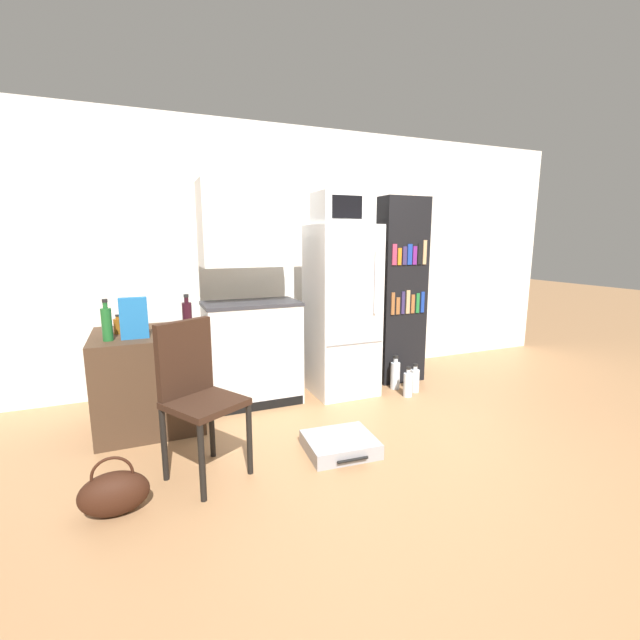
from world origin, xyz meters
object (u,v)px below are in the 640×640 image
at_px(bowl, 139,325).
at_px(bottle_green_tall, 107,323).
at_px(bookshelf, 399,291).
at_px(chair, 195,385).
at_px(cereal_box, 134,318).
at_px(water_bottle_middle, 395,375).
at_px(bottle_amber_beer, 118,326).
at_px(side_table, 148,379).
at_px(kitchen_hutch, 251,304).
at_px(water_bottle_front, 415,380).
at_px(bottle_wine_dark, 187,316).
at_px(handbag, 114,493).
at_px(suitcase_large_flat, 340,444).
at_px(water_bottle_back, 408,384).
at_px(microwave, 342,208).
at_px(refrigerator, 341,311).

bearing_deg(bowl, bottle_green_tall, -116.14).
height_order(bookshelf, chair, bookshelf).
distance_m(cereal_box, water_bottle_middle, 2.45).
height_order(cereal_box, chair, cereal_box).
bearing_deg(bottle_green_tall, bottle_amber_beer, 74.91).
bearing_deg(bottle_amber_beer, bottle_green_tall, -105.09).
distance_m(side_table, bottle_amber_beer, 0.48).
xyz_separation_m(kitchen_hutch, water_bottle_front, (1.51, -0.36, -0.78)).
bearing_deg(bookshelf, bottle_amber_beer, -176.09).
distance_m(cereal_box, chair, 0.85).
bearing_deg(bottle_wine_dark, bottle_amber_beer, 165.41).
height_order(bottle_amber_beer, chair, chair).
height_order(bottle_amber_beer, water_bottle_front, bottle_amber_beer).
height_order(kitchen_hutch, bottle_amber_beer, kitchen_hutch).
xyz_separation_m(bottle_wine_dark, water_bottle_middle, (1.95, 0.04, -0.73)).
relative_size(kitchen_hutch, chair, 1.99).
bearing_deg(water_bottle_middle, chair, -157.09).
xyz_separation_m(side_table, handbag, (-0.21, -1.16, -0.25)).
xyz_separation_m(cereal_box, suitcase_large_flat, (1.27, -0.82, -0.85)).
height_order(kitchen_hutch, water_bottle_middle, kitchen_hutch).
height_order(handbag, water_bottle_back, handbag).
bearing_deg(cereal_box, side_table, 71.11).
xyz_separation_m(bottle_green_tall, bowl, (0.20, 0.41, -0.11)).
relative_size(bottle_green_tall, bowl, 2.03).
bearing_deg(water_bottle_middle, side_table, 178.68).
bearing_deg(bottle_wine_dark, kitchen_hutch, 23.40).
bearing_deg(microwave, water_bottle_front, -24.99).
bearing_deg(suitcase_large_flat, bottle_green_tall, 154.74).
xyz_separation_m(bowl, water_bottle_middle, (2.30, -0.27, -0.63)).
xyz_separation_m(microwave, handbag, (-1.95, -1.26, -1.61)).
xyz_separation_m(kitchen_hutch, bottle_amber_beer, (-1.06, -0.12, -0.09)).
height_order(kitchen_hutch, chair, kitchen_hutch).
relative_size(side_table, kitchen_hutch, 0.40).
bearing_deg(water_bottle_back, bottle_amber_beer, 172.42).
height_order(side_table, cereal_box, cereal_box).
height_order(bookshelf, bottle_amber_beer, bookshelf).
distance_m(kitchen_hutch, bottle_wine_dark, 0.62).
height_order(side_table, water_bottle_front, side_table).
height_order(bottle_amber_beer, suitcase_large_flat, bottle_amber_beer).
bearing_deg(microwave, handbag, -147.10).
xyz_separation_m(bottle_green_tall, bottle_wine_dark, (0.56, 0.10, -0.00)).
xyz_separation_m(microwave, water_bottle_middle, (0.53, -0.15, -1.60)).
relative_size(water_bottle_middle, water_bottle_back, 1.17).
xyz_separation_m(kitchen_hutch, bowl, (-0.92, 0.07, -0.13)).
relative_size(microwave, bottle_wine_dark, 1.68).
relative_size(bowl, chair, 0.15).
relative_size(bottle_wine_dark, suitcase_large_flat, 0.59).
xyz_separation_m(refrigerator, water_bottle_back, (0.52, -0.39, -0.68)).
bearing_deg(water_bottle_middle, refrigerator, 163.88).
bearing_deg(water_bottle_front, bowl, 170.04).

